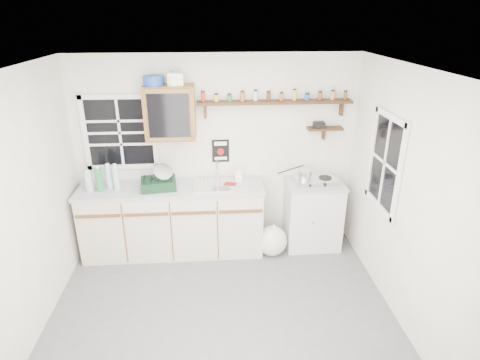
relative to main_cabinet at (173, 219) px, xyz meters
name	(u,v)px	position (x,y,z in m)	size (l,w,h in m)	color
room	(220,208)	(0.58, -1.30, 0.79)	(3.64, 3.24, 2.54)	#525254
main_cabinet	(173,219)	(0.00, 0.00, 0.00)	(2.31, 0.63, 0.92)	beige
right_cabinet	(312,214)	(1.83, 0.03, -0.01)	(0.73, 0.57, 0.91)	silver
sink	(214,184)	(0.54, 0.01, 0.47)	(0.52, 0.44, 0.29)	silver
upper_cabinet	(170,113)	(0.03, 0.14, 1.36)	(0.60, 0.32, 0.65)	brown
upper_cabinet_clutter	(163,80)	(-0.02, 0.14, 1.75)	(0.47, 0.24, 0.14)	#183D9F
spice_shelf	(275,101)	(1.31, 0.21, 1.47)	(1.91, 0.18, 0.35)	black
secondary_shelf	(323,128)	(1.94, 0.22, 1.12)	(0.45, 0.16, 0.24)	black
warning_sign	(221,151)	(0.63, 0.29, 0.82)	(0.22, 0.02, 0.30)	black
window_back	(120,133)	(-0.62, 0.29, 1.09)	(0.93, 0.03, 0.98)	black
window_right	(385,163)	(2.37, -0.75, 0.99)	(0.03, 0.78, 1.08)	black
water_bottles	(103,179)	(-0.82, -0.03, 0.60)	(0.41, 0.17, 0.33)	#A8BEC5
dish_rack	(160,181)	(-0.13, -0.04, 0.56)	(0.46, 0.37, 0.32)	black
soap_bottle	(239,174)	(0.86, 0.12, 0.56)	(0.09, 0.09, 0.20)	silver
rag	(230,185)	(0.74, -0.01, 0.47)	(0.14, 0.12, 0.02)	maroon
hotplate	(315,180)	(1.83, 0.01, 0.48)	(0.56, 0.33, 0.08)	silver
saucepan	(304,174)	(1.69, 0.01, 0.57)	(0.42, 0.24, 0.18)	silver
trash_bag	(272,240)	(1.27, -0.19, -0.26)	(0.41, 0.37, 0.46)	silver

